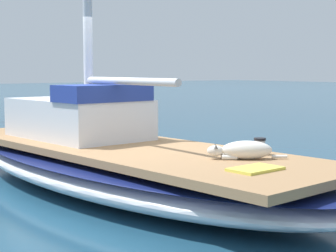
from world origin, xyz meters
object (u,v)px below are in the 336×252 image
Objects in this scene: deck_towel at (255,169)px; sailboat_main at (125,168)px; deck_winch at (260,147)px; dog_white at (244,150)px.

sailboat_main is at bearing 90.62° from deck_towel.
deck_winch is at bearing 41.23° from deck_towel.
dog_white is (0.45, -1.89, 0.43)m from sailboat_main.
deck_winch reaches higher than deck_towel.
dog_white is 3.87× the size of deck_winch.
deck_winch is 0.38× the size of deck_towel.
sailboat_main is 1.99m from dog_white.
deck_towel is at bearing -125.12° from dog_white.
deck_winch is at bearing 17.45° from dog_white.
dog_white reaches higher than sailboat_main.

